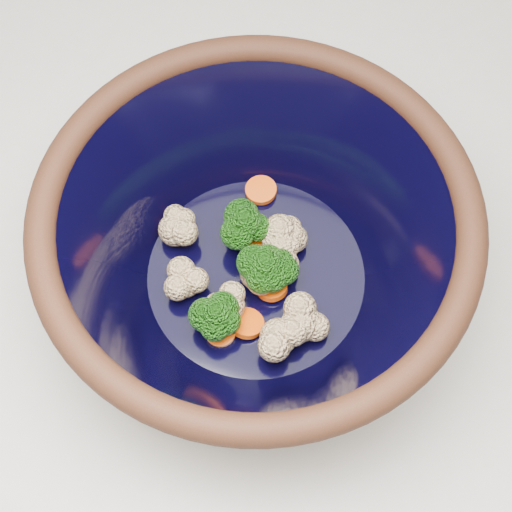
# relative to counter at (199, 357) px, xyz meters

# --- Properties ---
(ground) EXTENTS (3.00, 3.00, 0.00)m
(ground) POSITION_rel_counter_xyz_m (0.00, 0.00, -0.45)
(ground) COLOR #9E7A54
(ground) RESTS_ON ground
(counter) EXTENTS (1.20, 1.20, 0.90)m
(counter) POSITION_rel_counter_xyz_m (0.00, 0.00, 0.00)
(counter) COLOR beige
(counter) RESTS_ON ground
(mixing_bowl) EXTENTS (0.43, 0.43, 0.16)m
(mixing_bowl) POSITION_rel_counter_xyz_m (0.11, -0.04, 0.54)
(mixing_bowl) COLOR black
(mixing_bowl) RESTS_ON counter
(vegetable_pile) EXTENTS (0.18, 0.18, 0.06)m
(vegetable_pile) POSITION_rel_counter_xyz_m (0.11, -0.05, 0.51)
(vegetable_pile) COLOR #608442
(vegetable_pile) RESTS_ON mixing_bowl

